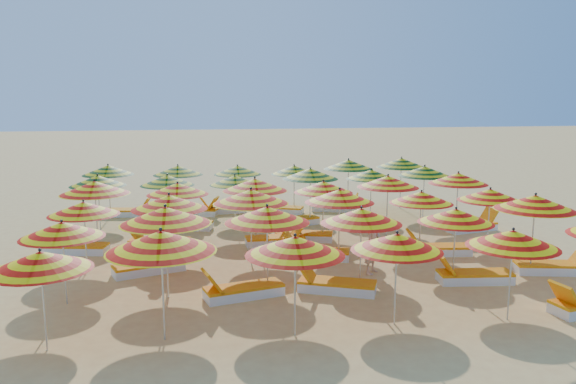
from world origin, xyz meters
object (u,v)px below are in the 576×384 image
at_px(umbrella_15, 339,196).
at_px(umbrella_20, 255,185).
at_px(lounger_12, 472,226).
at_px(umbrella_7, 165,216).
at_px(umbrella_35, 401,163).
at_px(lounger_2, 335,285).
at_px(umbrella_25, 167,180).
at_px(umbrella_31, 178,170).
at_px(lounger_4, 553,267).
at_px(umbrella_17, 490,195).
at_px(lounger_19, 336,207).
at_px(lounger_6, 315,253).
at_px(lounger_16, 196,211).
at_px(umbrella_32, 237,170).
at_px(lounger_11, 303,235).
at_px(umbrella_26, 235,180).
at_px(lounger_13, 185,225).
at_px(beachgoer_a, 372,243).
at_px(umbrella_3, 397,242).
at_px(umbrella_28, 371,174).
at_px(umbrella_22, 388,182).
at_px(umbrella_4, 513,239).
at_px(umbrella_9, 361,216).
at_px(umbrella_30, 108,170).
at_px(lounger_15, 128,212).
at_px(lounger_5, 151,267).
at_px(umbrella_21, 323,187).
at_px(lounger_14, 293,221).
at_px(lounger_9, 158,242).
at_px(lounger_3, 473,276).
at_px(umbrella_18, 95,188).
at_px(umbrella_19, 178,189).
at_px(lounger_8, 75,248).
at_px(umbrella_13, 169,202).
at_px(lounger_18, 279,209).
at_px(lounger_7, 437,249).
at_px(umbrella_0, 41,261).
at_px(umbrella_27, 310,174).
at_px(umbrella_14, 251,197).
at_px(umbrella_23, 458,178).
at_px(umbrella_1, 161,241).
at_px(umbrella_33, 294,170).
at_px(umbrella_16, 421,197).
at_px(umbrella_12, 84,208).
at_px(lounger_1, 242,290).
at_px(lounger_10, 277,240).
at_px(umbrella_11, 535,203).

relative_size(umbrella_15, umbrella_20, 1.02).
bearing_deg(lounger_12, umbrella_7, -166.81).
bearing_deg(umbrella_35, lounger_2, -119.38).
distance_m(umbrella_25, umbrella_31, 2.17).
relative_size(lounger_4, lounger_12, 1.00).
distance_m(umbrella_17, lounger_19, 7.04).
height_order(lounger_6, lounger_16, same).
relative_size(umbrella_32, lounger_2, 1.02).
relative_size(umbrella_31, lounger_11, 1.12).
distance_m(umbrella_26, lounger_12, 7.88).
height_order(lounger_13, beachgoer_a, beachgoer_a).
distance_m(umbrella_3, umbrella_28, 9.20).
relative_size(umbrella_22, umbrella_35, 0.83).
bearing_deg(umbrella_35, lounger_19, -178.05).
distance_m(umbrella_4, umbrella_9, 3.19).
bearing_deg(umbrella_30, lounger_13, -42.61).
distance_m(umbrella_26, lounger_15, 4.63).
height_order(umbrella_15, umbrella_25, umbrella_15).
xyz_separation_m(lounger_5, lounger_6, (4.28, 0.46, 0.00)).
distance_m(umbrella_21, lounger_14, 2.61).
bearing_deg(lounger_9, lounger_3, 161.35).
height_order(umbrella_18, lounger_11, umbrella_18).
xyz_separation_m(umbrella_19, lounger_8, (-2.85, -0.42, -1.51)).
height_order(umbrella_13, lounger_18, umbrella_13).
distance_m(lounger_7, lounger_16, 9.12).
xyz_separation_m(umbrella_0, umbrella_28, (8.73, 8.88, 0.04)).
height_order(umbrella_27, umbrella_30, umbrella_27).
bearing_deg(umbrella_19, umbrella_32, 63.22).
xyz_separation_m(umbrella_14, lounger_13, (-1.71, 4.36, -1.64)).
bearing_deg(umbrella_3, umbrella_21, 88.69).
height_order(umbrella_13, umbrella_28, umbrella_13).
bearing_deg(umbrella_32, umbrella_23, -31.61).
bearing_deg(umbrella_1, umbrella_21, 54.89).
xyz_separation_m(umbrella_13, umbrella_25, (-0.19, 4.47, -0.11)).
bearing_deg(umbrella_26, umbrella_27, -4.72).
relative_size(umbrella_15, umbrella_21, 1.00).
xyz_separation_m(umbrella_30, umbrella_33, (6.69, -0.37, -0.10)).
xyz_separation_m(umbrella_16, umbrella_28, (0.08, 4.47, 0.02)).
height_order(umbrella_12, lounger_1, umbrella_12).
relative_size(umbrella_0, umbrella_30, 1.09).
bearing_deg(umbrella_27, umbrella_17, -45.91).
relative_size(umbrella_13, umbrella_35, 0.90).
height_order(umbrella_28, umbrella_35, umbrella_35).
height_order(lounger_1, lounger_10, same).
bearing_deg(umbrella_19, lounger_12, 0.67).
distance_m(umbrella_17, lounger_4, 2.53).
relative_size(lounger_14, lounger_19, 1.00).
bearing_deg(lounger_13, umbrella_11, 158.17).
height_order(umbrella_4, umbrella_33, umbrella_4).
xyz_separation_m(umbrella_9, lounger_19, (1.75, 8.61, -1.53)).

